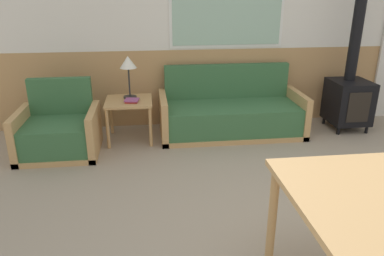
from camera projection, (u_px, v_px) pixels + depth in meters
The scene contains 8 objects.
ground_plane at pixel (306, 230), 3.02m from camera, with size 16.00×16.00×0.00m, color gray.
wall_back at pixel (237, 23), 4.96m from camera, with size 7.20×0.09×2.70m.
couch at pixel (231, 115), 4.91m from camera, with size 1.85×0.80×0.86m.
armchair at pixel (59, 133), 4.33m from camera, with size 0.89×0.75×0.82m.
side_table at pixel (129, 106), 4.63m from camera, with size 0.57×0.57×0.52m.
table_lamp at pixel (128, 65), 4.55m from camera, with size 0.20×0.20×0.52m.
book_stack at pixel (132, 101), 4.51m from camera, with size 0.19×0.17×0.04m.
wood_stove at pixel (350, 86), 4.96m from camera, with size 0.49×0.54×2.40m.
Camera 1 is at (-1.22, -2.40, 1.84)m, focal length 35.00 mm.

